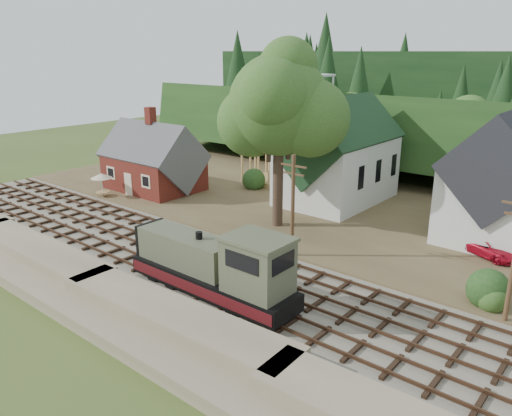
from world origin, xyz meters
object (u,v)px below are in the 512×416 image
Objects in this scene: locomotive at (216,268)px; patio_set at (102,177)px; car_blue at (172,187)px; car_green at (127,182)px; car_red at (490,248)px.

patio_set is at bearing 161.13° from locomotive.
car_blue reaches higher than car_green.
locomotive is 20.96m from car_red.
locomotive is at bearing -29.38° from car_blue.
locomotive is 3.70× the size of car_green.
locomotive is 26.29m from patio_set.
locomotive is 28.94m from car_green.
car_green is 4.46m from patio_set.
locomotive is at bearing 168.40° from car_red.
car_blue is 6.01m from car_green.
car_red reaches higher than car_green.
car_green is at bearing -160.11° from car_blue.
patio_set reaches higher than car_red.
car_red reaches higher than car_blue.
locomotive is at bearing -18.87° from patio_set.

